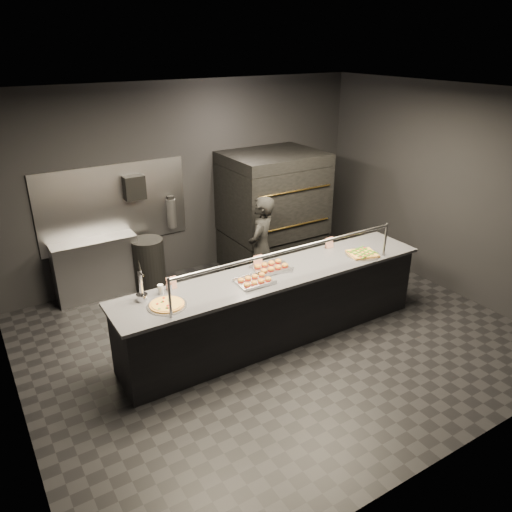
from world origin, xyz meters
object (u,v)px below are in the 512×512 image
towel_dispenser (134,187)px  slider_tray_a (255,281)px  beer_tap (141,289)px  square_pizza (362,254)px  trash_bin (149,264)px  fire_extinguisher (171,213)px  pizza_oven (272,211)px  prep_shelf (97,268)px  round_pizza (167,305)px  service_counter (276,306)px  worker (261,248)px  slider_tray_b (271,267)px

towel_dispenser → slider_tray_a: 2.60m
beer_tap → square_pizza: bearing=-6.8°
trash_bin → towel_dispenser: bearing=98.4°
fire_extinguisher → square_pizza: 3.02m
pizza_oven → fire_extinguisher: pizza_oven is taller
towel_dispenser → prep_shelf: bearing=-174.3°
prep_shelf → beer_tap: beer_tap is taller
prep_shelf → round_pizza: bearing=-86.4°
pizza_oven → beer_tap: (-2.83, -1.70, 0.09)m
pizza_oven → slider_tray_a: size_ratio=4.36×
round_pizza → slider_tray_a: slider_tray_a is taller
prep_shelf → towel_dispenser: 1.31m
pizza_oven → square_pizza: (0.07, -2.05, -0.03)m
slider_tray_a → square_pizza: 1.63m
service_counter → worker: size_ratio=2.66×
worker → beer_tap: bearing=-14.4°
slider_tray_a → worker: size_ratio=0.28×
service_counter → prep_shelf: service_counter is taller
pizza_oven → towel_dispenser: size_ratio=5.46×
prep_shelf → round_pizza: round_pizza is taller
beer_tap → slider_tray_b: size_ratio=0.93×
prep_shelf → slider_tray_a: size_ratio=2.74×
prep_shelf → fire_extinguisher: fire_extinguisher is taller
slider_tray_a → trash_bin: (-0.50, 2.24, -0.54)m
round_pizza → trash_bin: round_pizza is taller
beer_tap → towel_dispenser: bearing=71.6°
fire_extinguisher → slider_tray_b: 2.30m
fire_extinguisher → worker: bearing=-59.4°
fire_extinguisher → slider_tray_a: fire_extinguisher is taller
service_counter → pizza_oven: pizza_oven is taller
service_counter → trash_bin: bearing=111.9°
towel_dispenser → trash_bin: towel_dispenser is taller
fire_extinguisher → trash_bin: fire_extinguisher is taller
service_counter → towel_dispenser: size_ratio=11.71×
slider_tray_a → worker: worker is taller
beer_tap → slider_tray_b: (1.64, -0.07, -0.11)m
round_pizza → square_pizza: bearing=-1.7°
fire_extinguisher → slider_tray_a: size_ratio=1.15×
trash_bin → worker: 1.76m
prep_shelf → round_pizza: 2.44m
towel_dispenser → square_pizza: 3.39m
slider_tray_b → square_pizza: size_ratio=1.17×
worker → pizza_oven: bearing=-168.3°
slider_tray_a → square_pizza: bearing=-2.2°
square_pizza → worker: worker is taller
service_counter → fire_extinguisher: size_ratio=8.12×
towel_dispenser → slider_tray_b: size_ratio=0.67×
towel_dispenser → round_pizza: 2.59m
towel_dispenser → trash_bin: size_ratio=0.44×
towel_dispenser → round_pizza: towel_dispenser is taller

